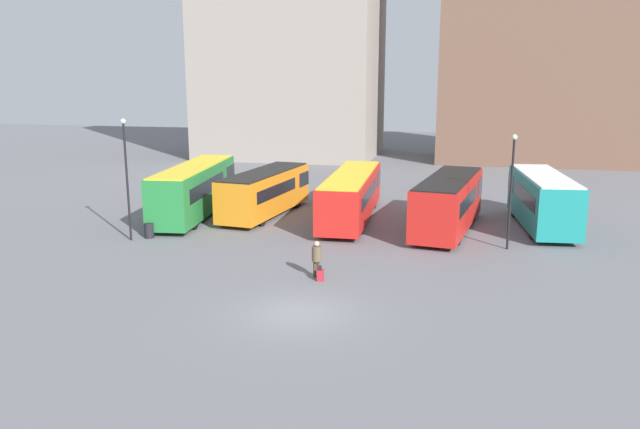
% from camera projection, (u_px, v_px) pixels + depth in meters
% --- Properties ---
extents(ground_plane, '(160.00, 160.00, 0.00)m').
position_uv_depth(ground_plane, '(298.00, 313.00, 24.00)').
color(ground_plane, slate).
extents(building_block_left, '(18.92, 15.28, 31.61)m').
position_uv_depth(building_block_left, '(292.00, 11.00, 68.41)').
color(building_block_left, gray).
rests_on(building_block_left, ground_plane).
extents(bus_0, '(3.59, 11.44, 3.31)m').
position_uv_depth(bus_0, '(195.00, 188.00, 40.27)').
color(bus_0, '#237A38').
rests_on(bus_0, ground_plane).
extents(bus_1, '(3.68, 9.55, 2.89)m').
position_uv_depth(bus_1, '(265.00, 191.00, 40.62)').
color(bus_1, orange).
rests_on(bus_1, ground_plane).
extents(bus_2, '(2.90, 11.95, 2.95)m').
position_uv_depth(bus_2, '(351.00, 194.00, 39.39)').
color(bus_2, red).
rests_on(bus_2, ground_plane).
extents(bus_3, '(4.08, 10.12, 3.17)m').
position_uv_depth(bus_3, '(449.00, 202.00, 36.54)').
color(bus_3, red).
rests_on(bus_3, ground_plane).
extents(bus_4, '(3.40, 9.36, 3.22)m').
position_uv_depth(bus_4, '(543.00, 199.00, 37.13)').
color(bus_4, '#19847F').
rests_on(bus_4, ground_plane).
extents(traveler, '(0.46, 0.46, 1.70)m').
position_uv_depth(traveler, '(317.00, 256.00, 28.06)').
color(traveler, '#4C3828').
rests_on(traveler, ground_plane).
extents(suitcase, '(0.28, 0.36, 0.75)m').
position_uv_depth(suitcase, '(320.00, 275.00, 27.75)').
color(suitcase, '#B7232D').
rests_on(suitcase, ground_plane).
extents(lamp_post_0, '(0.28, 0.28, 6.03)m').
position_uv_depth(lamp_post_0, '(511.00, 183.00, 32.10)').
color(lamp_post_0, black).
rests_on(lamp_post_0, ground_plane).
extents(lamp_post_1, '(0.28, 0.28, 6.70)m').
position_uv_depth(lamp_post_1, '(127.00, 171.00, 33.79)').
color(lamp_post_1, black).
rests_on(lamp_post_1, ground_plane).
extents(trash_bin, '(0.52, 0.52, 0.85)m').
position_uv_depth(trash_bin, '(149.00, 231.00, 35.02)').
color(trash_bin, black).
rests_on(trash_bin, ground_plane).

